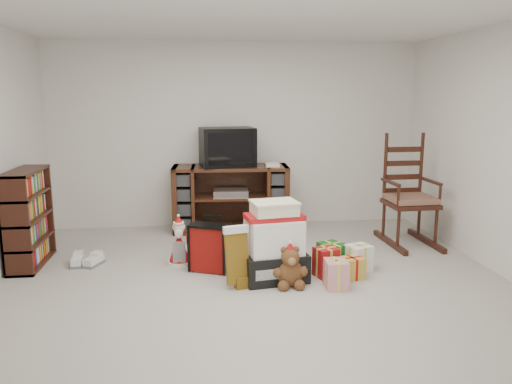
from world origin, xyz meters
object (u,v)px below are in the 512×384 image
bookshelf (28,220)px  santa_figurine (287,250)px  red_suitcase (210,248)px  tv_stand (231,198)px  sneaker_pair (86,261)px  teddy_bear (290,269)px  crt_television (227,147)px  mrs_claus_figurine (179,245)px  rocking_chair (408,205)px  gift_pile (274,246)px  gift_cluster (340,262)px

bookshelf → santa_figurine: 2.76m
red_suitcase → santa_figurine: 0.80m
tv_stand → sneaker_pair: 2.11m
tv_stand → red_suitcase: bearing=-98.9°
tv_stand → teddy_bear: size_ratio=4.01×
tv_stand → santa_figurine: 1.73m
sneaker_pair → crt_television: 2.31m
sneaker_pair → crt_television: size_ratio=0.45×
mrs_claus_figurine → sneaker_pair: mrs_claus_figurine is taller
rocking_chair → gift_pile: rocking_chair is taller
gift_pile → crt_television: 2.08m
bookshelf → mrs_claus_figurine: bearing=-6.4°
gift_pile → santa_figurine: size_ratio=1.35×
rocking_chair → mrs_claus_figurine: 2.82m
teddy_bear → gift_cluster: 0.65m
crt_television → sneaker_pair: bearing=-149.7°
crt_television → gift_cluster: bearing=-67.7°
tv_stand → rocking_chair: 2.28m
sneaker_pair → gift_cluster: gift_cluster is taller
red_suitcase → santa_figurine: (0.79, -0.06, -0.03)m
sneaker_pair → gift_cluster: bearing=-4.2°
teddy_bear → santa_figurine: 0.46m
crt_television → santa_figurine: bearing=-80.5°
gift_cluster → sneaker_pair: bearing=168.3°
red_suitcase → crt_television: bearing=102.7°
bookshelf → teddy_bear: bearing=-19.6°
red_suitcase → teddy_bear: 0.90m
tv_stand → gift_pile: bearing=-78.5°
santa_figurine → tv_stand: bearing=105.9°
mrs_claus_figurine → rocking_chair: bearing=9.9°
teddy_bear → sneaker_pair: teddy_bear is taller
bookshelf → gift_cluster: bookshelf is taller
gift_pile → crt_television: size_ratio=1.04×
gift_cluster → crt_television: 2.31m
gift_pile → mrs_claus_figurine: size_ratio=1.44×
teddy_bear → bookshelf: bearing=160.4°
crt_television → teddy_bear: bearing=-85.3°
tv_stand → mrs_claus_figurine: (-0.65, -1.33, -0.23)m
sneaker_pair → gift_cluster: (2.65, -0.55, 0.07)m
rocking_chair → gift_cluster: rocking_chair is taller
red_suitcase → crt_television: crt_television is taller
rocking_chair → sneaker_pair: 3.81m
teddy_bear → crt_television: 2.34m
santa_figurine → mrs_claus_figurine: size_ratio=1.06×
bookshelf → rocking_chair: 4.36m
tv_stand → red_suitcase: (-0.32, -1.59, -0.18)m
rocking_chair → mrs_claus_figurine: bearing=-172.1°
rocking_chair → mrs_claus_figurine: size_ratio=2.59×
red_suitcase → rocking_chair: bearing=39.9°
mrs_claus_figurine → gift_cluster: (1.65, -0.48, -0.09)m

